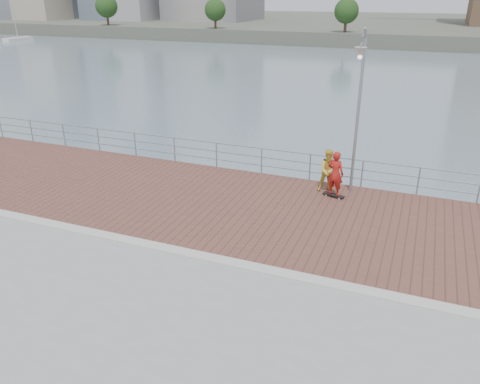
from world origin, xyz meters
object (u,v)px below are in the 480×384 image
at_px(bystander, 329,171).
at_px(skateboarder, 335,174).
at_px(guardrail, 285,161).
at_px(street_lamp, 359,87).

bearing_deg(bystander, skateboarder, -81.85).
xyz_separation_m(guardrail, street_lamp, (2.76, -0.92, 3.34)).
bearing_deg(guardrail, street_lamp, -18.34).
bearing_deg(skateboarder, street_lamp, -123.23).
height_order(guardrail, bystander, bystander).
bearing_deg(street_lamp, bystander, 175.40).
xyz_separation_m(guardrail, skateboarder, (2.29, -1.37, 0.26)).
height_order(guardrail, skateboarder, skateboarder).
bearing_deg(guardrail, skateboarder, -30.86).
relative_size(guardrail, skateboarder, 23.20).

